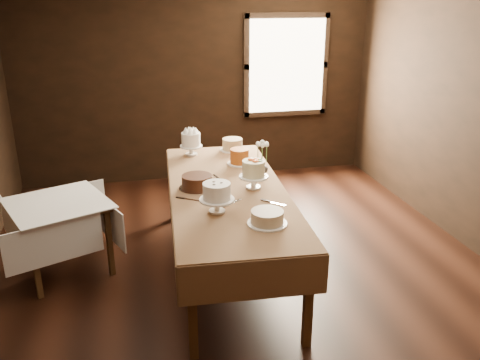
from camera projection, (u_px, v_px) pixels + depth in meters
name	position (u px, v px, depth m)	size (l,w,h in m)	color
floor	(245.00, 280.00, 4.74)	(5.00, 6.00, 0.01)	black
wall_back	(197.00, 83.00, 6.99)	(5.00, 0.02, 2.80)	black
window	(287.00, 66.00, 7.13)	(1.10, 0.05, 1.30)	#FFEABF
display_table	(227.00, 194.00, 4.70)	(1.22, 2.79, 0.85)	#3F2610
side_table	(58.00, 211.00, 4.70)	(1.13, 1.13, 0.72)	#3F2610
cake_meringue	(191.00, 145.00, 5.61)	(0.28, 0.28, 0.27)	white
cake_speckled	(232.00, 145.00, 5.80)	(0.32, 0.32, 0.14)	white
cake_caramel	(240.00, 157.00, 5.32)	(0.27, 0.27, 0.17)	white
cake_chocolate	(197.00, 182.00, 4.64)	(0.39, 0.39, 0.13)	silver
cake_flowers	(254.00, 176.00, 4.64)	(0.30, 0.30, 0.28)	white
cake_swirl	(217.00, 199.00, 4.12)	(0.32, 0.32, 0.27)	white
cake_cream	(267.00, 218.00, 3.93)	(0.32, 0.32, 0.11)	white
cake_server_a	(236.00, 201.00, 4.37)	(0.24, 0.03, 0.01)	silver
cake_server_b	(278.00, 204.00, 4.32)	(0.24, 0.03, 0.01)	silver
cake_server_c	(216.00, 177.00, 4.96)	(0.24, 0.03, 0.01)	silver
cake_server_d	(257.00, 176.00, 4.99)	(0.24, 0.03, 0.01)	silver
cake_server_e	(193.00, 200.00, 4.40)	(0.24, 0.03, 0.01)	silver
flower_vase	(262.00, 168.00, 5.04)	(0.12, 0.12, 0.13)	#2D2823
flower_bouquet	(262.00, 150.00, 4.98)	(0.14, 0.14, 0.20)	white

